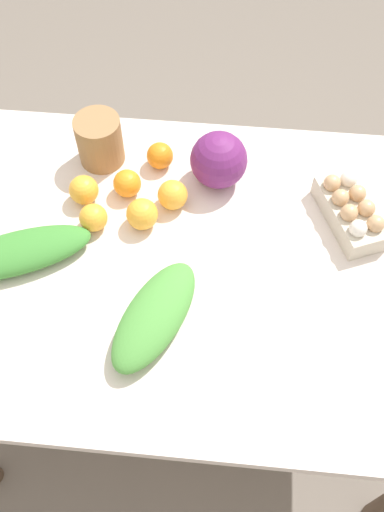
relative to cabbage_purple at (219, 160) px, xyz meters
The scene contains 13 objects.
ground_plane 0.88m from the cabbage_purple, 80.53° to the left, with size 8.00×8.00×0.00m, color #70665B.
dining_table 0.32m from the cabbage_purple, 80.53° to the left, with size 1.33×0.93×0.76m.
cabbage_purple is the anchor object (origin of this frame).
egg_carton 0.36m from the cabbage_purple, 162.66° to the left, with size 0.18×0.25×0.09m.
paper_bag 0.32m from the cabbage_purple, ahead, with size 0.12×0.12×0.14m, color #997047.
greens_bunch_dandelion 0.55m from the cabbage_purple, 33.19° to the left, with size 0.36×0.12×0.06m, color #3D8433.
greens_bunch_scallion 0.45m from the cabbage_purple, 75.81° to the left, with size 0.30×0.13×0.07m, color #4C933D.
orange_0 0.24m from the cabbage_purple, 16.47° to the left, with size 0.07×0.07×0.07m, color orange.
orange_1 0.24m from the cabbage_purple, 42.85° to the left, with size 0.08×0.08×0.08m, color #F9A833.
orange_2 0.15m from the cabbage_purple, 41.41° to the left, with size 0.08×0.08×0.08m, color #F9A833.
orange_3 0.35m from the cabbage_purple, 31.74° to the left, with size 0.07×0.07×0.07m, color #F9A833.
orange_4 0.17m from the cabbage_purple, 12.51° to the right, with size 0.07×0.07×0.07m, color orange.
orange_5 0.35m from the cabbage_purple, 16.70° to the left, with size 0.08×0.08×0.08m, color #F9A833.
Camera 1 is at (-0.07, 0.73, 1.94)m, focal length 40.00 mm.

